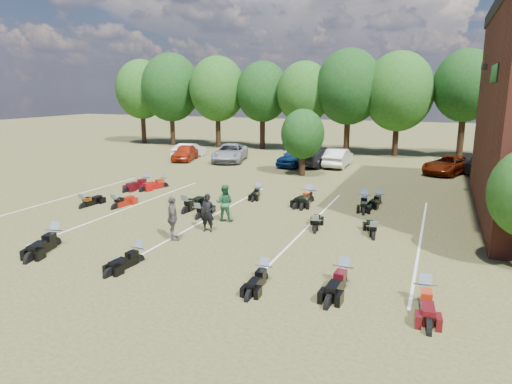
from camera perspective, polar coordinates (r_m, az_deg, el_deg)
The scene contains 33 objects.
ground at distance 19.54m, azimuth -1.59°, elevation -6.08°, with size 160.00×160.00×0.00m, color brown.
car_0 at distance 41.94m, azimuth -8.86°, elevation 4.90°, with size 1.70×4.23×1.44m, color #9A240E.
car_1 at distance 43.48m, azimuth -8.38°, elevation 5.15°, with size 1.45×4.17×1.37m, color silver.
car_2 at distance 40.91m, azimuth -3.28°, elevation 4.92°, with size 2.57×5.58×1.55m, color #919299.
car_3 at distance 38.58m, azimuth 7.76°, elevation 4.27°, with size 2.02×4.96×1.44m, color black.
car_4 at distance 38.48m, azimuth 5.05°, elevation 4.43°, with size 1.87×4.66×1.59m, color navy.
car_5 at distance 38.58m, azimuth 10.25°, elevation 4.25°, with size 1.62×4.65×1.53m, color #B6B8B2.
car_6 at distance 37.67m, azimuth 22.84°, elevation 3.16°, with size 2.33×5.06×1.41m, color #5F1805.
car_7 at distance 37.76m, azimuth 26.26°, elevation 3.02°, with size 2.24×5.52×1.60m, color #3B3C41.
person_black at distance 20.62m, azimuth -6.07°, elevation -2.62°, with size 0.63×0.42×1.74m, color black.
person_green at distance 22.18m, azimuth -3.96°, elevation -1.38°, with size 0.88×0.69×1.82m, color #215A34.
person_grey at distance 19.65m, azimuth -10.38°, elevation -3.26°, with size 1.12×0.47×1.92m, color #534C47.
motorcycle_2 at distance 20.63m, azimuth -23.78°, elevation -6.17°, with size 0.78×2.46×1.37m, color black, non-canonical shape.
motorcycle_3 at distance 17.75m, azimuth -14.50°, elevation -8.48°, with size 0.65×2.04×1.14m, color black, non-canonical shape.
motorcycle_4 at distance 15.61m, azimuth 0.99°, elevation -11.06°, with size 0.63×1.99×1.11m, color black, non-canonical shape.
motorcycle_5 at distance 15.60m, azimuth 10.78°, elevation -11.31°, with size 0.74×2.33×1.30m, color black, non-canonical shape.
motorcycle_6 at distance 14.96m, azimuth 20.24°, elevation -12.99°, with size 0.72×2.28×1.27m, color #480A0E, non-canonical shape.
motorcycle_7 at distance 25.76m, azimuth -17.18°, elevation -2.02°, with size 0.66×2.07×1.15m, color maroon, non-canonical shape.
motorcycle_8 at distance 26.50m, azimuth -20.78°, elevation -1.88°, with size 0.64×2.02×1.13m, color black, non-canonical shape.
motorcycle_9 at distance 22.96m, azimuth -7.20°, elevation -3.31°, with size 0.66×2.07×1.16m, color black, non-canonical shape.
motorcycle_10 at distance 24.11m, azimuth -8.76°, elevation -2.58°, with size 0.78×2.46×1.37m, color black, non-canonical shape.
motorcycle_12 at distance 20.43m, azimuth 14.39°, elevation -5.65°, with size 0.65×2.03×1.13m, color black, non-canonical shape.
motorcycle_13 at distance 20.82m, azimuth 7.37°, elevation -4.99°, with size 0.66×2.08×1.16m, color black, non-canonical shape.
motorcycle_14 at distance 30.92m, azimuth -13.55°, elevation 0.60°, with size 0.76×2.39×1.33m, color #42090F, non-canonical shape.
motorcycle_15 at distance 30.62m, azimuth -11.40°, elevation 0.58°, with size 0.73×2.30×1.28m, color maroon, non-canonical shape.
motorcycle_16 at distance 27.61m, azimuth 0.27°, elevation -0.48°, with size 0.64×2.00×1.12m, color black, non-canonical shape.
motorcycle_17 at distance 26.35m, azimuth 6.45°, elevation -1.20°, with size 0.80×2.52×1.40m, color black, non-canonical shape.
motorcycle_18 at distance 26.32m, azimuth 6.80°, elevation -1.22°, with size 0.79×2.47×1.38m, color black, non-canonical shape.
motorcycle_19 at distance 26.56m, azimuth 15.10°, elevation -1.45°, with size 0.66×2.07×1.15m, color black, non-canonical shape.
motorcycle_20 at distance 25.87m, azimuth 13.32°, elevation -1.73°, with size 0.75×2.35×1.31m, color black, non-canonical shape.
tree_line at distance 46.71m, azimuth 11.93°, elevation 12.45°, with size 56.00×6.00×9.79m.
young_tree_midfield at distance 33.94m, azimuth 5.85°, elevation 7.22°, with size 3.20×3.20×4.70m.
parking_lines at distance 23.37m, azimuth -5.39°, elevation -2.96°, with size 20.10×14.00×0.01m.
Camera 1 is at (7.45, -16.94, 6.28)m, focal length 32.00 mm.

